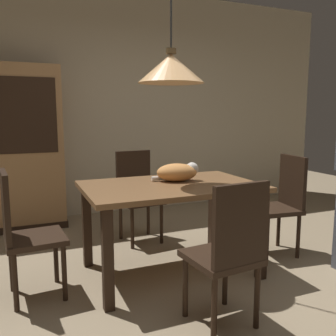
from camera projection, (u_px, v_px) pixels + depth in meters
The scene contains 10 objects.
ground at pixel (213, 300), 2.57m from camera, with size 10.00×10.00×0.00m, color #998466.
back_wall at pixel (116, 103), 4.78m from camera, with size 6.40×0.10×2.90m, color beige.
dining_table at pixel (171, 196), 2.94m from camera, with size 1.40×0.90×0.75m.
chair_left_side at pixel (23, 229), 2.53m from camera, with size 0.43×0.43×0.93m.
chair_right_side at pixel (282, 200), 3.38m from camera, with size 0.44×0.44×0.93m.
chair_near_front at pixel (229, 249), 2.16m from camera, with size 0.44×0.44×0.93m.
chair_far_back at pixel (137, 191), 3.76m from camera, with size 0.44×0.44×0.93m.
cat_sleeping at pixel (179, 172), 3.05m from camera, with size 0.40×0.30×0.16m.
pendant_lamp at pixel (171, 68), 2.79m from camera, with size 0.52×0.52×1.30m.
hutch_bookcase at pixel (12, 152), 4.06m from camera, with size 1.12×0.45×1.85m.
Camera 1 is at (-1.22, -2.09, 1.31)m, focal length 38.62 mm.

